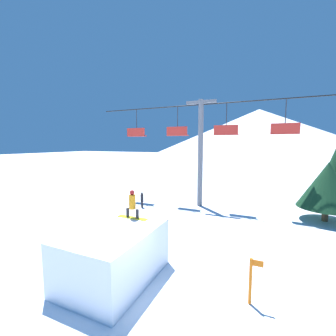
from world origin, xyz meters
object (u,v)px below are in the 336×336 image
Objects in this scene: snow_ramp at (114,254)px; trail_marker at (251,280)px; pine_tree_near at (327,185)px; snowboarder at (132,205)px; distant_skier at (142,199)px.

snow_ramp is 4.83m from trail_marker.
trail_marker is (-3.89, -10.20, -1.59)m from pine_tree_near.
snow_ramp is at bearing -128.56° from pine_tree_near.
pine_tree_near is (8.74, 9.50, -0.11)m from snowboarder.
pine_tree_near is at bearing 69.12° from trail_marker.
snowboarder is 0.35× the size of pine_tree_near.
trail_marker is at bearing -42.39° from distant_skier.
snowboarder is 12.91m from pine_tree_near.
snowboarder is (-0.07, 1.37, 1.55)m from snow_ramp.
distant_skier is (-8.75, 7.98, -0.15)m from trail_marker.
pine_tree_near is 12.95m from distant_skier.
distant_skier is at bearing 137.61° from trail_marker.
snow_ramp is 13.98m from pine_tree_near.
trail_marker reaches higher than distant_skier.
snowboarder is at bearing -61.85° from distant_skier.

